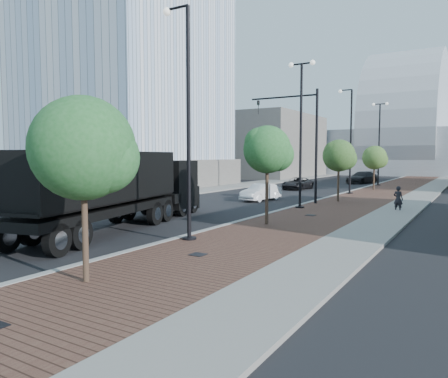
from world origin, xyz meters
The scene contains 23 objects.
sidewalk centered at (3.50, 40.00, 0.06)m, with size 7.00×140.00×0.12m, color #4C2D23.
concrete_strip centered at (6.20, 40.00, 0.07)m, with size 2.40×140.00×0.13m, color slate.
curb centered at (0.00, 40.00, 0.07)m, with size 0.30×140.00×0.14m, color gray.
west_sidewalk centered at (-13.00, 40.00, 0.06)m, with size 4.00×140.00×0.12m, color slate.
dump_truck centered at (-4.48, 12.74, 1.52)m, with size 5.55×13.82×3.61m.
white_sedan centered at (-3.91, 25.57, 0.65)m, with size 1.37×3.92×1.29m, color silver.
dark_car_mid centered at (-5.55, 37.37, 0.61)m, with size 2.02×4.38×1.22m, color black.
dark_car_far centered at (-2.15, 50.23, 0.74)m, with size 2.06×5.07×1.47m, color black.
pedestrian centered at (6.16, 23.91, 0.80)m, with size 0.58×0.38×1.59m, color black.
streetlight_1 centered at (0.49, 10.00, 4.34)m, with size 1.44×0.56×9.21m.
streetlight_2 centered at (0.60, 22.00, 4.82)m, with size 1.72×0.56×9.28m.
streetlight_3 centered at (0.49, 34.00, 4.34)m, with size 1.44×0.56×9.21m.
streetlight_4 centered at (0.60, 46.00, 4.82)m, with size 1.72×0.56×9.28m.
traffic_mast centered at (-0.30, 25.00, 4.98)m, with size 5.09×0.20×8.00m.
tree_0 centered at (1.65, 4.02, 3.60)m, with size 2.69×2.69×4.96m.
tree_1 centered at (1.65, 15.02, 3.70)m, with size 2.35×2.29×4.86m.
tree_2 centered at (1.65, 27.02, 3.42)m, with size 2.37×2.32×4.59m.
tree_3 centered at (1.65, 39.02, 3.23)m, with size 2.36×2.30×4.39m.
tower_podium centered at (-24.00, 32.00, 1.50)m, with size 19.00×19.00×3.00m, color #5F5B55.
convention_center centered at (-2.00, 85.00, 6.00)m, with size 50.00×30.00×50.00m.
commercial_block_nw centered at (-20.00, 60.00, 5.00)m, with size 14.00×20.00×10.00m, color #64605A.
utility_cover_1 centered at (2.40, 8.00, 0.13)m, with size 0.50×0.50×0.02m, color black.
utility_cover_2 centered at (2.40, 19.00, 0.13)m, with size 0.50×0.50×0.02m, color black.
Camera 1 is at (10.36, -3.48, 3.42)m, focal length 34.03 mm.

